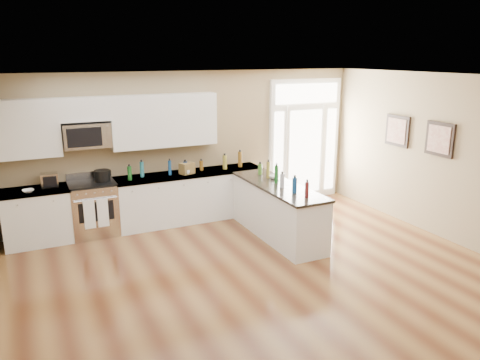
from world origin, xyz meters
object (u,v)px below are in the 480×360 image
object	(u,v)px
peninsula_cabinet	(277,212)
kitchen_range	(94,208)
stockpot	(102,175)
toaster_oven	(50,180)

from	to	relation	value
peninsula_cabinet	kitchen_range	world-z (taller)	kitchen_range
kitchen_range	stockpot	bearing A→B (deg)	8.07
peninsula_cabinet	toaster_oven	world-z (taller)	toaster_oven
kitchen_range	toaster_oven	world-z (taller)	toaster_oven
peninsula_cabinet	kitchen_range	size ratio (longest dim) A/B	2.15
peninsula_cabinet	toaster_oven	xyz separation A→B (m)	(-3.54, 1.51, 0.62)
stockpot	toaster_oven	size ratio (longest dim) A/B	1.00
kitchen_range	stockpot	world-z (taller)	stockpot
stockpot	kitchen_range	bearing A→B (deg)	-171.93
toaster_oven	peninsula_cabinet	bearing A→B (deg)	-20.08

